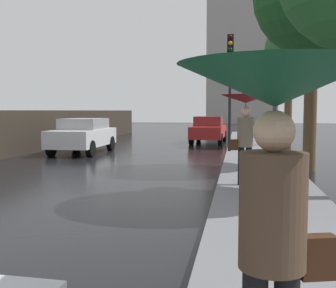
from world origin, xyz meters
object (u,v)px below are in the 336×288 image
pedestrian_with_umbrella_near (245,114)px  pedestrian_with_umbrella_far (275,139)px  car_white_far_ahead (83,135)px  street_tree_far (289,51)px  car_red_mid_road (209,130)px  traffic_light (230,72)px

pedestrian_with_umbrella_near → pedestrian_with_umbrella_far: pedestrian_with_umbrella_near is taller
car_white_far_ahead → street_tree_far: bearing=-155.8°
car_red_mid_road → pedestrian_with_umbrella_near: pedestrian_with_umbrella_near is taller
traffic_light → street_tree_far: street_tree_far is taller
car_white_far_ahead → traffic_light: (6.18, 0.44, 2.62)m
car_red_mid_road → pedestrian_with_umbrella_far: size_ratio=2.39×
pedestrian_with_umbrella_near → traffic_light: 8.15m
car_red_mid_road → pedestrian_with_umbrella_far: pedestrian_with_umbrella_far is taller
car_white_far_ahead → pedestrian_with_umbrella_near: 10.12m
traffic_light → pedestrian_with_umbrella_far: bearing=-88.0°
car_red_mid_road → street_tree_far: street_tree_far is taller
pedestrian_with_umbrella_far → traffic_light: size_ratio=0.40×
street_tree_far → car_red_mid_road: bearing=149.7°
car_red_mid_road → pedestrian_with_umbrella_near: size_ratio=2.27×
car_white_far_ahead → pedestrian_with_umbrella_near: pedestrian_with_umbrella_near is taller
car_red_mid_road → street_tree_far: (4.02, -2.35, 3.94)m
car_white_far_ahead → pedestrian_with_umbrella_far: size_ratio=2.17×
car_red_mid_road → car_white_far_ahead: 8.15m
pedestrian_with_umbrella_near → traffic_light: size_ratio=0.43×
car_red_mid_road → pedestrian_with_umbrella_far: 21.40m
car_red_mid_road → traffic_light: (1.27, -6.06, 2.65)m
car_white_far_ahead → street_tree_far: (8.93, 4.15, 3.91)m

